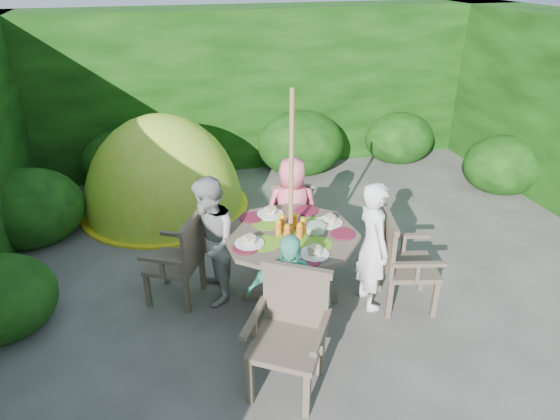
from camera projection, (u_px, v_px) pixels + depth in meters
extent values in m
plane|color=#44413D|center=(338.00, 284.00, 5.43)|extent=(60.00, 60.00, 0.00)
cube|color=black|center=(256.00, 87.00, 8.30)|extent=(9.00, 1.00, 2.50)
cylinder|color=#43392C|center=(290.00, 269.00, 5.02)|extent=(0.13, 0.13, 0.75)
cube|color=#43392C|center=(290.00, 297.00, 5.18)|extent=(0.98, 0.40, 0.07)
cube|color=#43392C|center=(290.00, 297.00, 5.18)|extent=(0.40, 0.98, 0.07)
cylinder|color=#43392C|center=(291.00, 235.00, 4.84)|extent=(1.71, 1.71, 0.04)
cylinder|color=#60A31C|center=(264.00, 243.00, 4.66)|extent=(0.31, 0.31, 0.00)
cylinder|color=#60A31C|center=(316.00, 244.00, 4.64)|extent=(0.31, 0.31, 0.00)
cylinder|color=#60A31C|center=(267.00, 223.00, 5.02)|extent=(0.31, 0.31, 0.00)
cylinder|color=#60A31C|center=(315.00, 224.00, 5.00)|extent=(0.31, 0.31, 0.00)
cylinder|color=#60A31C|center=(291.00, 233.00, 4.83)|extent=(0.31, 0.31, 0.00)
cylinder|color=white|center=(329.00, 223.00, 5.01)|extent=(0.27, 0.27, 0.01)
cylinder|color=white|center=(270.00, 214.00, 5.17)|extent=(0.27, 0.27, 0.01)
cylinder|color=white|center=(249.00, 243.00, 4.64)|extent=(0.27, 0.27, 0.01)
cylinder|color=white|center=(314.00, 254.00, 4.48)|extent=(0.27, 0.27, 0.01)
cylinder|color=#BE0C32|center=(343.00, 234.00, 4.81)|extent=(0.24, 0.24, 0.01)
cylinder|color=#BE0C32|center=(306.00, 210.00, 5.25)|extent=(0.24, 0.24, 0.01)
cylinder|color=#BE0C32|center=(251.00, 217.00, 5.11)|extent=(0.24, 0.24, 0.01)
cylinder|color=#BE0C32|center=(245.00, 248.00, 4.58)|extent=(0.24, 0.24, 0.01)
cylinder|color=#BE0C32|center=(307.00, 260.00, 4.39)|extent=(0.24, 0.24, 0.01)
cylinder|color=green|center=(316.00, 228.00, 4.85)|extent=(0.20, 0.20, 0.07)
cylinder|color=olive|center=(291.00, 205.00, 4.69)|extent=(0.06, 0.06, 2.20)
cube|color=#43392C|center=(409.00, 267.00, 4.95)|extent=(0.62, 0.63, 0.05)
cube|color=#43392C|center=(435.00, 299.00, 4.86)|extent=(0.06, 0.06, 0.43)
cube|color=#43392C|center=(422.00, 273.00, 5.25)|extent=(0.06, 0.06, 0.43)
cube|color=#43392C|center=(389.00, 299.00, 4.84)|extent=(0.06, 0.06, 0.43)
cube|color=#43392C|center=(380.00, 273.00, 5.24)|extent=(0.06, 0.06, 0.43)
cube|color=#43392C|center=(387.00, 244.00, 4.82)|extent=(0.16, 0.52, 0.51)
cube|color=#43392C|center=(419.00, 264.00, 4.62)|extent=(0.51, 0.17, 0.04)
cube|color=#43392C|center=(405.00, 236.00, 5.09)|extent=(0.51, 0.17, 0.04)
cube|color=#43392C|center=(174.00, 264.00, 5.05)|extent=(0.66, 0.66, 0.05)
cube|color=#43392C|center=(166.00, 267.00, 5.37)|extent=(0.06, 0.06, 0.40)
cube|color=#43392C|center=(148.00, 290.00, 5.00)|extent=(0.06, 0.06, 0.40)
cube|color=#43392C|center=(202.00, 272.00, 5.28)|extent=(0.06, 0.06, 0.40)
cube|color=#43392C|center=(187.00, 296.00, 4.92)|extent=(0.06, 0.06, 0.40)
cube|color=#43392C|center=(193.00, 244.00, 4.88)|extent=(0.27, 0.46, 0.48)
cube|color=#43392C|center=(182.00, 235.00, 5.18)|extent=(0.44, 0.27, 0.04)
cube|color=#43392C|center=(161.00, 261.00, 4.75)|extent=(0.44, 0.27, 0.04)
cube|color=#43392C|center=(293.00, 215.00, 6.07)|extent=(0.57, 0.56, 0.04)
cube|color=#43392C|center=(308.00, 221.00, 6.32)|extent=(0.06, 0.06, 0.37)
cube|color=#43392C|center=(277.00, 221.00, 6.34)|extent=(0.06, 0.06, 0.37)
cube|color=#43392C|center=(308.00, 237.00, 5.98)|extent=(0.06, 0.06, 0.37)
cube|color=#43392C|center=(276.00, 236.00, 5.99)|extent=(0.06, 0.06, 0.37)
cube|color=#43392C|center=(293.00, 205.00, 5.77)|extent=(0.45, 0.17, 0.44)
cube|color=#43392C|center=(312.00, 202.00, 5.98)|extent=(0.17, 0.44, 0.04)
cube|color=#43392C|center=(274.00, 201.00, 5.99)|extent=(0.17, 0.44, 0.04)
cube|color=#43392C|center=(287.00, 345.00, 3.94)|extent=(0.74, 0.73, 0.05)
cube|color=#43392C|center=(250.00, 381.00, 3.91)|extent=(0.07, 0.07, 0.44)
cube|color=#43392C|center=(307.00, 395.00, 3.78)|extent=(0.07, 0.07, 0.44)
cube|color=#43392C|center=(269.00, 342.00, 4.30)|extent=(0.07, 0.07, 0.44)
cube|color=#43392C|center=(321.00, 354.00, 4.18)|extent=(0.07, 0.07, 0.44)
cube|color=#43392C|center=(296.00, 297.00, 4.02)|extent=(0.48, 0.33, 0.52)
cube|color=#43392C|center=(254.00, 317.00, 3.91)|extent=(0.32, 0.47, 0.04)
cube|color=#43392C|center=(321.00, 331.00, 3.77)|extent=(0.32, 0.47, 0.04)
imported|color=white|center=(373.00, 246.00, 4.86)|extent=(0.33, 0.50, 1.34)
imported|color=#9E9F9A|center=(209.00, 242.00, 4.91)|extent=(0.54, 0.68, 1.35)
imported|color=#FC688A|center=(292.00, 211.00, 5.62)|extent=(0.69, 0.53, 1.26)
imported|color=#55C7A5|center=(288.00, 299.00, 4.20)|extent=(0.78, 0.58, 1.23)
ellipsoid|color=#AEC425|center=(166.00, 207.00, 7.10)|extent=(2.48, 2.48, 2.67)
ellipsoid|color=black|center=(161.00, 233.00, 6.44)|extent=(0.80, 0.50, 0.92)
cylinder|color=yellow|center=(166.00, 206.00, 7.10)|extent=(2.33, 2.33, 0.03)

